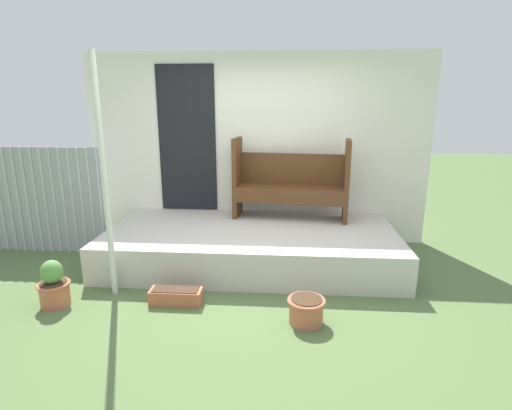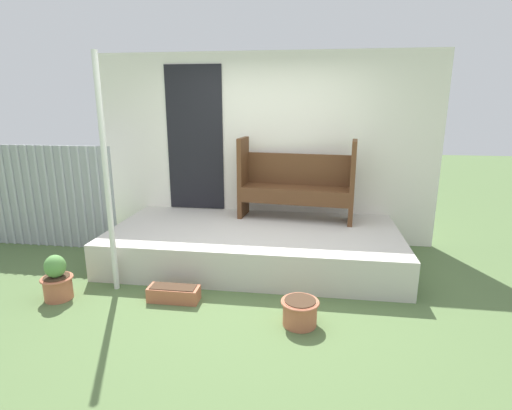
# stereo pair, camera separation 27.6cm
# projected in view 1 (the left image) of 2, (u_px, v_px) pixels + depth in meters

# --- Properties ---
(ground_plane) EXTENTS (24.00, 24.00, 0.00)m
(ground_plane) POSITION_uv_depth(u_px,v_px,m) (249.00, 293.00, 4.21)
(ground_plane) COLOR #516B3D
(porch_slab) EXTENTS (3.52, 1.71, 0.43)m
(porch_slab) POSITION_uv_depth(u_px,v_px,m) (251.00, 245.00, 4.98)
(porch_slab) COLOR beige
(porch_slab) RESTS_ON ground_plane
(house_wall) EXTENTS (4.72, 0.08, 2.60)m
(house_wall) POSITION_uv_depth(u_px,v_px,m) (254.00, 149.00, 5.55)
(house_wall) COLOR white
(house_wall) RESTS_ON ground_plane
(fence_corrugated) EXTENTS (2.23, 0.05, 1.40)m
(fence_corrugated) POSITION_uv_depth(u_px,v_px,m) (23.00, 200.00, 5.23)
(fence_corrugated) COLOR #9EA3A8
(fence_corrugated) RESTS_ON ground_plane
(support_post) EXTENTS (0.06, 0.06, 2.42)m
(support_post) POSITION_uv_depth(u_px,v_px,m) (104.00, 180.00, 3.91)
(support_post) COLOR silver
(support_post) RESTS_ON ground_plane
(bench) EXTENTS (1.53, 0.55, 1.06)m
(bench) POSITION_uv_depth(u_px,v_px,m) (291.00, 180.00, 5.27)
(bench) COLOR #54331C
(bench) RESTS_ON porch_slab
(flower_pot_left) EXTENTS (0.31, 0.31, 0.47)m
(flower_pot_left) POSITION_uv_depth(u_px,v_px,m) (54.00, 286.00, 3.90)
(flower_pot_left) COLOR #B76647
(flower_pot_left) RESTS_ON ground_plane
(flower_pot_middle) EXTENTS (0.35, 0.35, 0.24)m
(flower_pot_middle) POSITION_uv_depth(u_px,v_px,m) (306.00, 310.00, 3.60)
(flower_pot_middle) COLOR #B76647
(flower_pot_middle) RESTS_ON ground_plane
(planter_box_rect) EXTENTS (0.51, 0.19, 0.16)m
(planter_box_rect) POSITION_uv_depth(u_px,v_px,m) (176.00, 296.00, 3.97)
(planter_box_rect) COLOR #B26042
(planter_box_rect) RESTS_ON ground_plane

